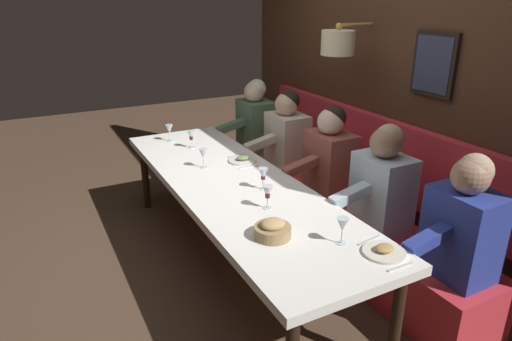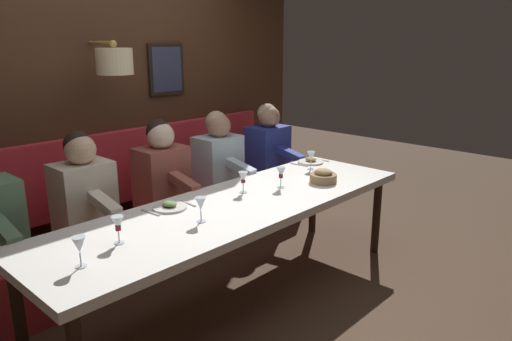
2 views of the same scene
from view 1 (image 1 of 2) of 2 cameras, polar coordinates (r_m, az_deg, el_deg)
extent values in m
plane|color=#4C3828|center=(3.77, -2.58, -11.93)|extent=(12.00, 12.00, 0.00)
cube|color=white|center=(3.43, -2.78, -1.99)|extent=(0.90, 3.02, 0.06)
cylinder|color=black|center=(4.71, -13.90, -0.79)|extent=(0.07, 0.07, 0.68)
cylinder|color=black|center=(2.81, 17.39, -17.86)|extent=(0.07, 0.07, 0.68)
cylinder|color=black|center=(4.90, -5.99, 0.63)|extent=(0.07, 0.07, 0.68)
cube|color=red|center=(4.06, 8.87, -5.92)|extent=(0.52, 3.22, 0.45)
cube|color=#422819|center=(4.05, 16.79, 11.72)|extent=(0.10, 4.42, 2.90)
cube|color=red|center=(4.15, 14.90, 2.40)|extent=(0.10, 3.22, 0.64)
cube|color=black|center=(3.64, 21.72, 12.44)|extent=(0.04, 0.38, 0.47)
cube|color=#2D334C|center=(3.63, 21.52, 12.43)|extent=(0.01, 0.32, 0.41)
cylinder|color=#B78E3D|center=(4.03, 12.59, 17.67)|extent=(0.35, 0.02, 0.02)
cylinder|color=beige|center=(3.93, 10.38, 15.69)|extent=(0.28, 0.28, 0.20)
sphere|color=#B78E3D|center=(3.92, 10.51, 17.58)|extent=(0.06, 0.06, 0.06)
cube|color=#283893|center=(3.00, 24.72, -7.33)|extent=(0.30, 0.40, 0.56)
sphere|color=#A37A60|center=(2.83, 25.64, -0.67)|extent=(0.22, 0.22, 0.22)
sphere|color=tan|center=(2.84, 26.11, 0.01)|extent=(0.20, 0.20, 0.20)
cube|color=#283893|center=(2.77, 21.07, -8.18)|extent=(0.33, 0.09, 0.14)
cube|color=silver|center=(3.40, 15.73, -2.66)|extent=(0.30, 0.40, 0.56)
sphere|color=#A37A60|center=(3.26, 16.14, 3.37)|extent=(0.22, 0.22, 0.22)
sphere|color=tan|center=(3.27, 16.58, 3.95)|extent=(0.20, 0.20, 0.20)
cube|color=silver|center=(3.20, 11.99, -3.04)|extent=(0.33, 0.09, 0.14)
cube|color=#934C42|center=(3.85, 9.37, 0.72)|extent=(0.30, 0.40, 0.56)
sphere|color=beige|center=(3.72, 9.47, 6.14)|extent=(0.22, 0.22, 0.22)
sphere|color=black|center=(3.73, 9.87, 6.65)|extent=(0.20, 0.20, 0.20)
cube|color=#934C42|center=(3.67, 5.77, 0.57)|extent=(0.33, 0.09, 0.14)
cube|color=beige|center=(4.38, 3.98, 3.58)|extent=(0.30, 0.40, 0.56)
sphere|color=#D1A889|center=(4.27, 3.88, 8.39)|extent=(0.22, 0.22, 0.22)
sphere|color=black|center=(4.28, 4.23, 8.83)|extent=(0.20, 0.20, 0.20)
cube|color=beige|center=(4.23, 0.63, 3.54)|extent=(0.33, 0.09, 0.14)
cube|color=#567A5B|center=(4.93, -0.02, 5.67)|extent=(0.30, 0.40, 0.56)
sphere|color=beige|center=(4.83, -0.24, 9.97)|extent=(0.22, 0.22, 0.22)
sphere|color=silver|center=(4.84, 0.08, 10.36)|extent=(0.20, 0.20, 0.20)
cube|color=#567A5B|center=(4.80, -3.11, 5.68)|extent=(0.33, 0.09, 0.14)
cylinder|color=silver|center=(3.84, -1.70, 1.27)|extent=(0.24, 0.24, 0.01)
ellipsoid|color=#668447|center=(3.83, -1.71, 1.62)|extent=(0.11, 0.09, 0.04)
cube|color=silver|center=(3.71, -0.99, 0.48)|extent=(0.17, 0.02, 0.01)
cube|color=silver|center=(3.97, -2.36, 1.90)|extent=(0.18, 0.03, 0.01)
cylinder|color=silver|center=(2.61, 15.96, -9.96)|extent=(0.24, 0.24, 0.01)
ellipsoid|color=#AD8E4C|center=(2.60, 16.02, -9.48)|extent=(0.11, 0.09, 0.04)
cube|color=silver|center=(2.52, 17.88, -11.58)|extent=(0.17, 0.02, 0.01)
cube|color=silver|center=(2.72, 14.19, -8.57)|extent=(0.18, 0.04, 0.01)
cylinder|color=silver|center=(3.30, 0.90, -2.34)|extent=(0.06, 0.06, 0.00)
cylinder|color=silver|center=(3.28, 0.91, -1.71)|extent=(0.01, 0.01, 0.07)
cone|color=silver|center=(3.25, 0.91, -0.41)|extent=(0.07, 0.07, 0.08)
cylinder|color=maroon|center=(3.26, 0.91, -0.93)|extent=(0.03, 0.03, 0.02)
cylinder|color=silver|center=(3.01, 1.46, -4.78)|extent=(0.06, 0.06, 0.00)
cylinder|color=silver|center=(3.00, 1.47, -4.10)|extent=(0.01, 0.01, 0.07)
cone|color=silver|center=(2.96, 1.48, -2.70)|extent=(0.07, 0.07, 0.08)
cylinder|color=maroon|center=(2.97, 1.48, -3.16)|extent=(0.03, 0.03, 0.03)
cylinder|color=silver|center=(4.46, -10.86, 3.73)|extent=(0.06, 0.06, 0.00)
cylinder|color=silver|center=(4.45, -10.89, 4.21)|extent=(0.01, 0.01, 0.07)
cone|color=silver|center=(4.43, -10.96, 5.20)|extent=(0.07, 0.07, 0.08)
cylinder|color=silver|center=(4.23, -8.24, 2.90)|extent=(0.06, 0.06, 0.00)
cylinder|color=silver|center=(4.22, -8.27, 3.41)|extent=(0.01, 0.01, 0.07)
cone|color=silver|center=(4.19, -8.33, 4.45)|extent=(0.07, 0.07, 0.08)
cylinder|color=maroon|center=(4.20, -8.31, 4.12)|extent=(0.03, 0.03, 0.03)
cylinder|color=silver|center=(2.65, 10.77, -9.07)|extent=(0.06, 0.06, 0.00)
cylinder|color=silver|center=(2.64, 10.83, -8.33)|extent=(0.01, 0.01, 0.07)
cone|color=silver|center=(2.60, 10.95, -6.80)|extent=(0.07, 0.07, 0.08)
cylinder|color=silver|center=(3.73, -6.64, 0.40)|extent=(0.06, 0.06, 0.00)
cylinder|color=silver|center=(3.71, -6.67, 0.97)|extent=(0.01, 0.01, 0.07)
cone|color=silver|center=(3.69, -6.72, 2.13)|extent=(0.07, 0.07, 0.08)
cylinder|color=#9E7F56|center=(2.66, 2.12, -7.77)|extent=(0.22, 0.22, 0.07)
ellipsoid|color=tan|center=(2.64, 2.13, -6.82)|extent=(0.15, 0.13, 0.06)
camera|label=2|loc=(5.20, -40.01, 14.43)|focal=33.53mm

